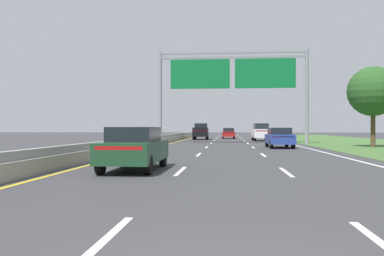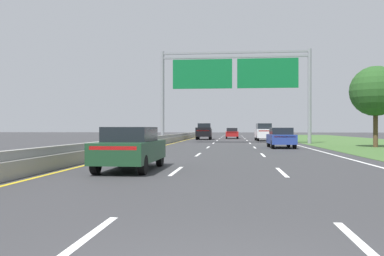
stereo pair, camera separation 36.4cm
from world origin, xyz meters
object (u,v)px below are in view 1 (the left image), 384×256
pickup_truck_black (201,132)px  car_red_centre_lane_sedan (228,133)px  car_darkgreen_left_lane_sedan (135,148)px  car_blue_right_lane_sedan (279,137)px  car_white_right_lane_suv (260,132)px  roadside_tree_mid (373,91)px  overhead_sign_gantry (232,77)px

pickup_truck_black → car_red_centre_lane_sedan: size_ratio=1.23×
car_darkgreen_left_lane_sedan → car_red_centre_lane_sedan: 45.37m
pickup_truck_black → car_blue_right_lane_sedan: 23.99m
car_red_centre_lane_sedan → pickup_truck_black: bearing=142.9°
car_blue_right_lane_sedan → car_white_right_lane_suv: (-0.02, 17.83, 0.28)m
pickup_truck_black → car_blue_right_lane_sedan: bearing=-162.8°
car_blue_right_lane_sedan → car_red_centre_lane_sedan: (-3.90, 27.82, 0.00)m
car_darkgreen_left_lane_sedan → roadside_tree_mid: size_ratio=0.68×
car_blue_right_lane_sedan → car_darkgreen_left_lane_sedan: bearing=156.0°
overhead_sign_gantry → roadside_tree_mid: 13.45m
car_darkgreen_left_lane_sedan → pickup_truck_black: bearing=0.5°
car_blue_right_lane_sedan → car_white_right_lane_suv: bearing=-0.8°
car_blue_right_lane_sedan → car_red_centre_lane_sedan: size_ratio=1.00×
car_blue_right_lane_sedan → roadside_tree_mid: size_ratio=0.68×
car_white_right_lane_suv → roadside_tree_mid: (7.58, -16.40, 3.37)m
car_red_centre_lane_sedan → roadside_tree_mid: bearing=-157.1°
pickup_truck_black → car_white_right_lane_suv: (7.65, -4.89, 0.02)m
roadside_tree_mid → car_red_centre_lane_sedan: bearing=113.5°
overhead_sign_gantry → car_blue_right_lane_sedan: (3.56, -8.68, -5.83)m
overhead_sign_gantry → car_white_right_lane_suv: 11.28m
car_red_centre_lane_sedan → roadside_tree_mid: (11.46, -26.38, 3.66)m
car_red_centre_lane_sedan → roadside_tree_mid: size_ratio=0.68×
car_white_right_lane_suv → roadside_tree_mid: roadside_tree_mid is taller
car_blue_right_lane_sedan → car_white_right_lane_suv: car_white_right_lane_suv is taller
overhead_sign_gantry → car_darkgreen_left_lane_sedan: (-3.87, -26.10, -5.83)m
overhead_sign_gantry → car_blue_right_lane_sedan: overhead_sign_gantry is taller
overhead_sign_gantry → pickup_truck_black: 15.66m
pickup_truck_black → roadside_tree_mid: (15.23, -21.30, 3.40)m
overhead_sign_gantry → car_darkgreen_left_lane_sedan: overhead_sign_gantry is taller
car_blue_right_lane_sedan → car_darkgreen_left_lane_sedan: size_ratio=1.00×
roadside_tree_mid → car_darkgreen_left_lane_sedan: bearing=-128.5°
roadside_tree_mid → car_white_right_lane_suv: bearing=114.8°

